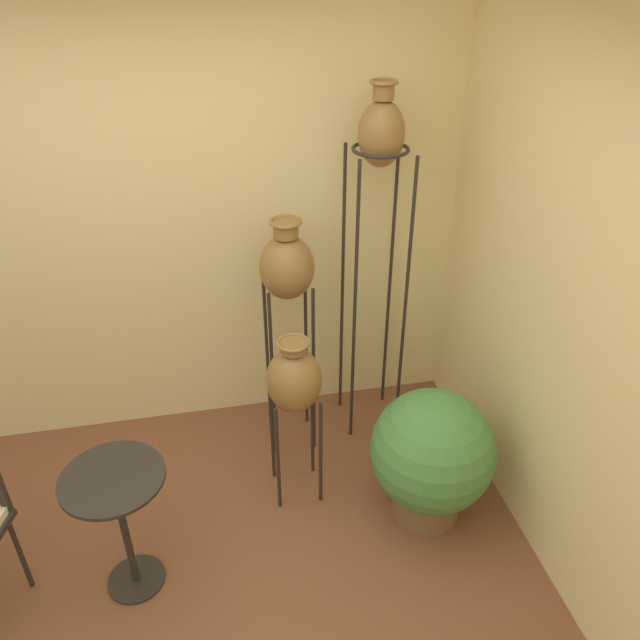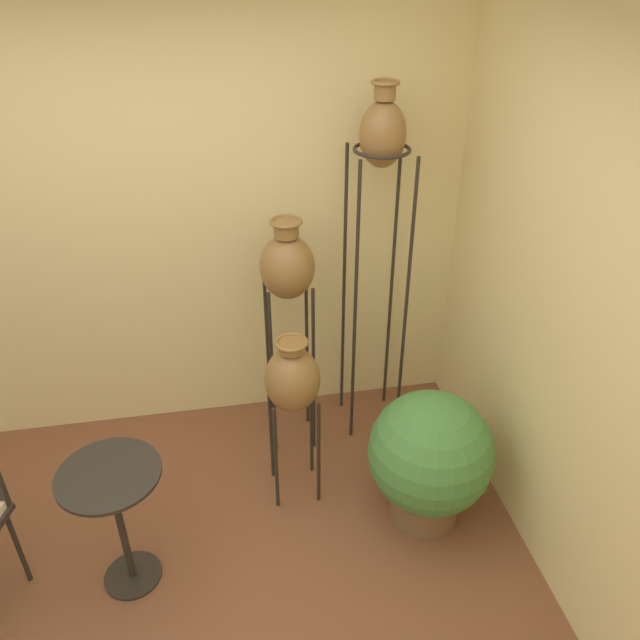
{
  "view_description": "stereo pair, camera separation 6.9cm",
  "coord_description": "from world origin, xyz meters",
  "px_view_note": "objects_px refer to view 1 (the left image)",
  "views": [
    {
      "loc": [
        0.2,
        -1.63,
        2.73
      ],
      "look_at": [
        0.78,
        1.23,
        0.92
      ],
      "focal_mm": 35.0,
      "sensor_mm": 36.0,
      "label": 1
    },
    {
      "loc": [
        0.26,
        -1.64,
        2.73
      ],
      "look_at": [
        0.78,
        1.23,
        0.92
      ],
      "focal_mm": 35.0,
      "sensor_mm": 36.0,
      "label": 2
    }
  ],
  "objects_px": {
    "vase_stand_tall": "(380,154)",
    "side_table": "(119,508)",
    "vase_stand_medium": "(287,271)",
    "potted_plant": "(432,455)",
    "vase_stand_short": "(294,381)"
  },
  "relations": [
    {
      "from": "side_table",
      "to": "vase_stand_tall",
      "type": "bearing_deg",
      "value": 33.82
    },
    {
      "from": "vase_stand_tall",
      "to": "potted_plant",
      "type": "xyz_separation_m",
      "value": [
        0.11,
        -0.84,
        -1.35
      ]
    },
    {
      "from": "vase_stand_short",
      "to": "potted_plant",
      "type": "distance_m",
      "value": 0.82
    },
    {
      "from": "vase_stand_tall",
      "to": "potted_plant",
      "type": "distance_m",
      "value": 1.59
    },
    {
      "from": "vase_stand_tall",
      "to": "vase_stand_medium",
      "type": "height_order",
      "value": "vase_stand_tall"
    },
    {
      "from": "vase_stand_medium",
      "to": "potted_plant",
      "type": "height_order",
      "value": "vase_stand_medium"
    },
    {
      "from": "vase_stand_tall",
      "to": "side_table",
      "type": "bearing_deg",
      "value": -146.18
    },
    {
      "from": "side_table",
      "to": "vase_stand_short",
      "type": "bearing_deg",
      "value": 26.63
    },
    {
      "from": "vase_stand_medium",
      "to": "potted_plant",
      "type": "bearing_deg",
      "value": -50.25
    },
    {
      "from": "vase_stand_tall",
      "to": "side_table",
      "type": "xyz_separation_m",
      "value": [
        -1.45,
        -0.97,
        -1.25
      ]
    },
    {
      "from": "vase_stand_tall",
      "to": "vase_stand_short",
      "type": "distance_m",
      "value": 1.26
    },
    {
      "from": "potted_plant",
      "to": "vase_stand_tall",
      "type": "bearing_deg",
      "value": 97.17
    },
    {
      "from": "vase_stand_short",
      "to": "potted_plant",
      "type": "relative_size",
      "value": 1.31
    },
    {
      "from": "vase_stand_short",
      "to": "side_table",
      "type": "bearing_deg",
      "value": -153.37
    },
    {
      "from": "vase_stand_tall",
      "to": "potted_plant",
      "type": "height_order",
      "value": "vase_stand_tall"
    }
  ]
}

